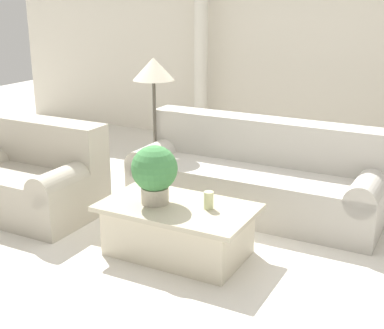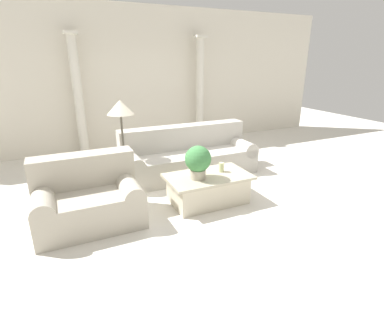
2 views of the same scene
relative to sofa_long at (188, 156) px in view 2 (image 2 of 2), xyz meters
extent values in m
plane|color=silver|center=(-0.09, -0.72, -0.35)|extent=(16.00, 16.00, 0.00)
cube|color=silver|center=(-0.09, 2.31, 1.25)|extent=(10.00, 0.06, 3.20)
cube|color=#B7B2A8|center=(0.00, -0.06, -0.12)|extent=(2.45, 0.87, 0.45)
cube|color=#B7B2A8|center=(0.00, 0.22, 0.32)|extent=(2.45, 0.31, 0.43)
cylinder|color=#B7B2A8|center=(-1.08, -0.06, 0.09)|extent=(0.28, 0.87, 0.28)
cylinder|color=#B7B2A8|center=(1.08, -0.06, 0.09)|extent=(0.28, 0.87, 0.28)
cube|color=#B8AF9E|center=(-1.91, -1.13, -0.12)|extent=(1.31, 0.87, 0.45)
cube|color=#B8AF9E|center=(-1.91, -0.84, 0.32)|extent=(1.31, 0.31, 0.43)
cylinder|color=#B8AF9E|center=(-2.43, -1.13, 0.09)|extent=(0.28, 0.87, 0.28)
cylinder|color=#B8AF9E|center=(-1.39, -1.13, 0.09)|extent=(0.28, 0.87, 0.28)
cube|color=beige|center=(-0.21, -1.20, -0.15)|extent=(1.09, 0.64, 0.39)
cube|color=#BCB398|center=(-0.21, -1.20, 0.06)|extent=(1.24, 0.73, 0.04)
cylinder|color=#B2A893|center=(-0.40, -1.24, 0.15)|extent=(0.22, 0.22, 0.14)
sphere|color=#428447|center=(-0.40, -1.24, 0.38)|extent=(0.38, 0.38, 0.38)
cylinder|color=beige|center=(0.04, -1.15, 0.16)|extent=(0.08, 0.08, 0.14)
cylinder|color=#4C473D|center=(-1.18, 0.02, -0.33)|extent=(0.25, 0.25, 0.03)
cylinder|color=#4C473D|center=(-1.18, 0.02, 0.27)|extent=(0.04, 0.04, 1.18)
cone|color=beige|center=(-1.18, 0.02, 0.98)|extent=(0.44, 0.44, 0.23)
cylinder|color=silver|center=(-1.64, 2.01, 0.91)|extent=(0.19, 0.19, 2.51)
cube|color=silver|center=(-1.64, 2.01, 2.20)|extent=(0.27, 0.27, 0.06)
cylinder|color=silver|center=(1.22, 2.01, 0.91)|extent=(0.19, 0.19, 2.51)
cube|color=silver|center=(1.22, 2.01, 2.20)|extent=(0.27, 0.27, 0.06)
camera|label=1|loc=(1.77, -4.69, 1.71)|focal=50.00mm
camera|label=2|loc=(-2.15, -4.83, 1.72)|focal=28.00mm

